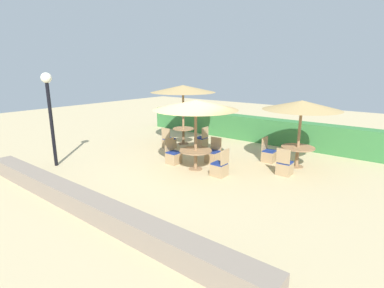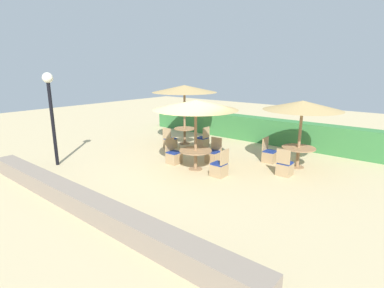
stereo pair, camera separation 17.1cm
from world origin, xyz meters
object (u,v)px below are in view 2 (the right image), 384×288
(parasol_center, at_px, (196,105))
(patio_chair_center_east, at_px, (219,168))
(patio_chair_back_left_east, at_px, (203,141))
(round_table_center, at_px, (196,154))
(patio_chair_back_left_south, at_px, (170,142))
(patio_chair_back_right_west, at_px, (269,155))
(round_table_back_right, at_px, (298,151))
(patio_chair_center_north, at_px, (213,156))
(parasol_back_right, at_px, (303,106))
(patio_chair_center_west, at_px, (174,156))
(parasol_back_left, at_px, (184,89))
(round_table_back_left, at_px, (185,132))
(patio_chair_back_right_south, at_px, (285,168))
(lamp_post, at_px, (50,101))

(parasol_center, bearing_deg, patio_chair_center_east, -2.06)
(patio_chair_back_left_east, relative_size, round_table_center, 0.82)
(round_table_center, bearing_deg, parasol_center, 104.04)
(patio_chair_back_left_south, relative_size, patio_chair_back_right_west, 1.00)
(patio_chair_back_left_east, distance_m, round_table_back_right, 4.37)
(round_table_center, bearing_deg, round_table_back_right, 42.44)
(patio_chair_back_left_south, height_order, patio_chair_center_north, same)
(parasol_back_right, xyz_separation_m, patio_chair_center_west, (-3.76, -2.45, -1.96))
(parasol_back_right, bearing_deg, patio_chair_back_left_east, 178.49)
(round_table_back_right, height_order, patio_chair_back_right_west, patio_chair_back_right_west)
(patio_chair_center_east, bearing_deg, patio_chair_center_north, 42.98)
(patio_chair_back_left_south, bearing_deg, patio_chair_back_left_east, 46.28)
(patio_chair_back_left_east, xyz_separation_m, round_table_back_right, (4.35, -0.11, 0.34))
(parasol_back_right, height_order, round_table_center, parasol_back_right)
(parasol_back_left, bearing_deg, round_table_center, -43.46)
(patio_chair_back_right_west, xyz_separation_m, patio_chair_center_north, (-1.62, -1.37, 0.00))
(patio_chair_back_left_east, distance_m, round_table_center, 3.08)
(round_table_back_left, height_order, patio_chair_back_right_south, patio_chair_back_right_south)
(patio_chair_back_left_east, bearing_deg, lamp_post, 154.27)
(round_table_back_left, height_order, patio_chair_back_left_east, patio_chair_back_left_east)
(patio_chair_back_left_south, distance_m, patio_chair_center_north, 2.74)
(parasol_back_right, height_order, patio_chair_back_right_south, parasol_back_right)
(patio_chair_back_right_west, xyz_separation_m, round_table_center, (-1.65, -2.42, 0.30))
(patio_chair_center_west, bearing_deg, patio_chair_back_right_west, 131.51)
(parasol_back_left, height_order, parasol_back_right, parasol_back_left)
(parasol_back_left, bearing_deg, patio_chair_back_right_west, -1.49)
(patio_chair_center_west, bearing_deg, parasol_center, 88.80)
(round_table_back_left, distance_m, parasol_center, 4.05)
(patio_chair_center_north, bearing_deg, round_table_back_left, -28.86)
(round_table_back_left, height_order, patio_chair_center_west, patio_chair_center_west)
(patio_chair_back_right_south, bearing_deg, patio_chair_center_west, -159.58)
(patio_chair_back_left_south, bearing_deg, patio_chair_center_north, -10.10)
(patio_chair_back_left_south, relative_size, patio_chair_center_east, 1.00)
(patio_chair_back_right_south, height_order, patio_chair_center_north, same)
(patio_chair_center_east, bearing_deg, round_table_back_right, -33.63)
(round_table_back_right, distance_m, patio_chair_center_north, 3.05)
(round_table_back_right, bearing_deg, patio_chair_center_east, -123.63)
(round_table_back_left, distance_m, patio_chair_center_east, 4.51)
(parasol_center, relative_size, patio_chair_center_west, 3.09)
(lamp_post, height_order, parasol_back_right, lamp_post)
(patio_chair_back_left_south, bearing_deg, patio_chair_back_right_west, 11.70)
(lamp_post, bearing_deg, parasol_back_right, 37.26)
(parasol_back_left, distance_m, round_table_back_left, 1.98)
(parasol_back_left, relative_size, round_table_center, 2.59)
(patio_chair_back_left_south, height_order, round_table_center, patio_chair_back_left_south)
(round_table_center, bearing_deg, parasol_back_left, 136.54)
(patio_chair_center_west, bearing_deg, patio_chair_back_left_east, -166.94)
(parasol_back_right, bearing_deg, round_table_back_right, 90.00)
(patio_chair_back_right_west, distance_m, round_table_center, 2.94)
(patio_chair_center_west, bearing_deg, parasol_back_left, -147.31)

